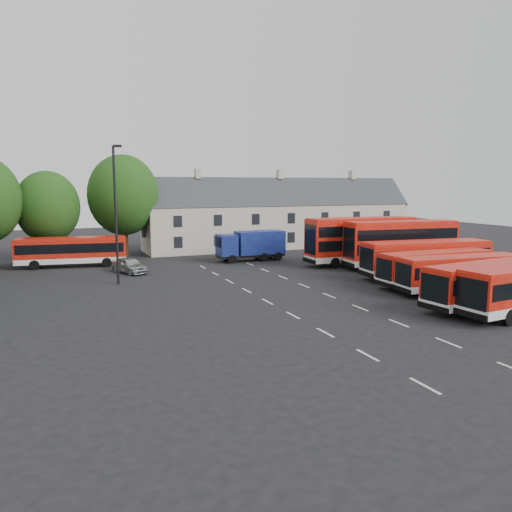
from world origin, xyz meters
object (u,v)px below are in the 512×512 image
Objects in this scene: silver_car at (130,265)px; lamppost at (116,211)px; box_truck at (252,244)px; bus_dd_south at (401,241)px.

silver_car is 7.47m from lamppost.
box_truck is at bearing 27.34° from lamppost.
box_truck reaches higher than silver_car.
silver_car is at bearing 169.24° from bus_dd_south.
silver_car is at bearing -168.79° from box_truck.
lamppost is at bearing -130.04° from silver_car.
lamppost reaches higher than silver_car.
box_truck is at bearing -10.61° from silver_car.
bus_dd_south is 26.15m from silver_car.
lamppost is (-26.65, 2.34, 3.38)m from bus_dd_south.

